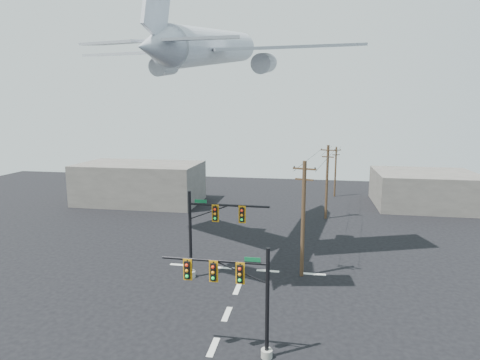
% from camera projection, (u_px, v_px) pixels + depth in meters
% --- Properties ---
extents(ground, '(120.00, 120.00, 0.00)m').
position_uv_depth(ground, '(213.00, 347.00, 23.95)').
color(ground, black).
rests_on(ground, ground).
extents(lane_markings, '(14.00, 21.20, 0.01)m').
position_uv_depth(lane_markings, '(231.00, 305.00, 29.12)').
color(lane_markings, silver).
rests_on(lane_markings, ground).
extents(signal_mast_near, '(6.40, 0.72, 6.58)m').
position_uv_depth(signal_mast_near, '(240.00, 295.00, 22.54)').
color(signal_mast_near, '#99988B').
rests_on(signal_mast_near, ground).
extents(signal_mast_far, '(6.98, 0.82, 7.45)m').
position_uv_depth(signal_mast_far, '(207.00, 233.00, 33.00)').
color(signal_mast_far, '#99988B').
rests_on(signal_mast_far, ground).
extents(utility_pole_a, '(1.93, 0.70, 9.90)m').
position_uv_depth(utility_pole_a, '(303.00, 217.00, 33.34)').
color(utility_pole_a, '#4D3321').
rests_on(utility_pole_a, ground).
extents(utility_pole_b, '(1.89, 0.67, 9.57)m').
position_uv_depth(utility_pole_b, '(327.00, 181.00, 51.37)').
color(utility_pole_b, '#4D3321').
rests_on(utility_pole_b, ground).
extents(utility_pole_c, '(1.58, 0.74, 8.13)m').
position_uv_depth(utility_pole_c, '(335.00, 171.00, 64.64)').
color(utility_pole_c, '#4D3321').
rests_on(utility_pole_c, ground).
extents(power_lines, '(6.14, 32.91, 0.86)m').
position_uv_depth(power_lines, '(326.00, 154.00, 48.30)').
color(power_lines, black).
extents(airliner, '(27.88, 29.43, 7.73)m').
position_uv_depth(airliner, '(213.00, 48.00, 37.95)').
color(airliner, '#B6BAC3').
extents(building_left, '(18.00, 10.00, 6.00)m').
position_uv_depth(building_left, '(140.00, 183.00, 60.80)').
color(building_left, slate).
rests_on(building_left, ground).
extents(building_right, '(14.00, 12.00, 5.00)m').
position_uv_depth(building_right, '(425.00, 189.00, 58.52)').
color(building_right, slate).
rests_on(building_right, ground).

